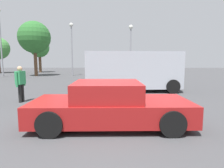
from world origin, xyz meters
name	(u,v)px	position (x,y,z in m)	size (l,w,h in m)	color
ground_plane	(104,126)	(0.00, 0.00, 0.00)	(80.00, 80.00, 0.00)	#424244
sedan_foreground	(110,105)	(0.16, 0.07, 0.56)	(4.31, 2.01, 1.21)	maroon
dog	(96,97)	(-0.50, 2.76, 0.28)	(0.36, 0.61, 0.45)	white
van_white	(132,70)	(1.32, 6.03, 1.23)	(5.46, 2.58, 2.27)	#B2B7C1
pedestrian	(21,81)	(-3.73, 2.91, 0.91)	(0.31, 0.56, 1.55)	black
light_post_near	(72,40)	(-4.63, 16.83, 4.08)	(0.44, 0.44, 5.96)	gray
light_post_mid	(131,41)	(1.95, 15.39, 3.79)	(0.44, 0.44, 5.46)	gray
light_post_far	(0,31)	(-11.92, 15.41, 4.82)	(0.44, 0.44, 7.23)	gray
tree_back_left	(39,48)	(-10.71, 22.76, 3.56)	(2.79, 2.79, 5.00)	brown
tree_back_center	(34,38)	(-8.70, 16.42, 4.30)	(3.53, 3.53, 6.09)	brown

